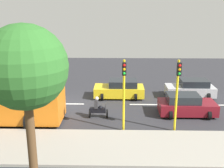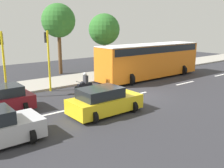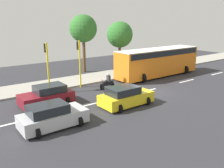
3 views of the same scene
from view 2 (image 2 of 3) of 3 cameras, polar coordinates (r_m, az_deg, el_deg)
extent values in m
cube|color=#2D2D33|center=(18.27, 5.07, -2.58)|extent=(40.00, 60.00, 0.10)
cube|color=#9E998E|center=(23.66, -6.66, 1.32)|extent=(4.00, 60.00, 0.15)
cube|color=white|center=(27.74, 23.40, 1.92)|extent=(0.20, 2.40, 0.01)
cube|color=white|center=(22.70, 16.14, 0.20)|extent=(0.20, 2.40, 0.01)
cube|color=white|center=(18.26, 5.07, -2.41)|extent=(0.20, 2.40, 0.01)
cube|color=white|center=(14.95, -11.98, -6.21)|extent=(0.20, 2.40, 0.01)
cube|color=#1E2328|center=(15.60, -23.75, -1.51)|extent=(1.63, 2.22, 0.56)
cylinder|color=black|center=(15.32, -19.01, -4.94)|extent=(0.64, 0.22, 0.64)
cylinder|color=black|center=(16.89, -21.00, -3.44)|extent=(0.64, 0.22, 0.64)
cylinder|color=black|center=(12.85, -20.29, -8.52)|extent=(0.64, 0.22, 0.64)
cylinder|color=black|center=(11.42, -17.64, -11.07)|extent=(0.64, 0.22, 0.64)
cube|color=yellow|center=(14.34, -1.55, -4.42)|extent=(1.91, 4.15, 0.80)
cube|color=#1E2328|center=(13.96, -2.66, -2.01)|extent=(1.60, 2.33, 0.56)
cylinder|color=black|center=(15.85, 0.58, -3.60)|extent=(0.64, 0.22, 0.64)
cylinder|color=black|center=(14.64, 4.76, -5.08)|extent=(0.64, 0.22, 0.64)
cylinder|color=black|center=(14.36, -7.98, -5.52)|extent=(0.64, 0.22, 0.64)
cylinder|color=black|center=(13.01, -4.15, -7.43)|extent=(0.64, 0.22, 0.64)
cube|color=orange|center=(24.07, 8.54, 5.27)|extent=(2.50, 11.00, 2.90)
cube|color=black|center=(23.95, 8.63, 7.88)|extent=(2.52, 10.56, 0.60)
cube|color=white|center=(23.92, 8.67, 8.76)|extent=(2.50, 11.00, 0.08)
cylinder|color=black|center=(21.05, 4.06, 1.08)|extent=(1.00, 0.30, 1.00)
cylinder|color=black|center=(22.69, 0.31, 1.99)|extent=(1.00, 0.30, 1.00)
cylinder|color=black|center=(26.25, 15.49, 3.04)|extent=(1.00, 0.30, 1.00)
cylinder|color=black|center=(27.58, 11.81, 3.71)|extent=(1.00, 0.30, 1.00)
cylinder|color=black|center=(18.43, -7.86, -1.39)|extent=(0.60, 0.10, 0.60)
cylinder|color=black|center=(19.05, -4.76, -0.84)|extent=(0.60, 0.10, 0.60)
cube|color=black|center=(18.70, -6.17, -0.34)|extent=(0.28, 1.10, 0.36)
sphere|color=black|center=(18.55, -6.71, 0.11)|extent=(0.32, 0.32, 0.32)
cylinder|color=black|center=(18.34, -7.65, 0.47)|extent=(0.55, 0.04, 0.04)
cube|color=#333338|center=(18.65, -5.95, 1.04)|extent=(0.36, 0.24, 0.60)
sphere|color=silver|center=(18.55, -6.11, 2.23)|extent=(0.26, 0.26, 0.26)
cylinder|color=#3F3F3F|center=(29.99, 6.56, 4.79)|extent=(0.16, 0.16, 0.85)
cylinder|color=#3F3F3F|center=(30.13, 6.29, 4.83)|extent=(0.16, 0.16, 0.85)
cube|color=gold|center=(29.96, 6.46, 6.18)|extent=(0.40, 0.24, 0.60)
sphere|color=tan|center=(29.91, 6.48, 7.00)|extent=(0.22, 0.22, 0.22)
cylinder|color=yellow|center=(19.36, -13.99, 4.93)|extent=(0.14, 0.14, 4.50)
cube|color=black|center=(19.40, -14.55, 10.11)|extent=(0.24, 0.24, 0.76)
sphere|color=red|center=(19.50, -14.74, 10.82)|extent=(0.16, 0.16, 0.16)
sphere|color=#F2A50C|center=(19.51, -14.70, 10.12)|extent=(0.16, 0.16, 0.16)
sphere|color=green|center=(19.52, -14.66, 9.42)|extent=(0.16, 0.16, 0.16)
cylinder|color=yellow|center=(18.29, -23.06, 3.80)|extent=(0.14, 0.14, 4.50)
cube|color=black|center=(18.33, -23.75, 9.28)|extent=(0.24, 0.24, 0.76)
sphere|color=red|center=(18.44, -23.91, 10.03)|extent=(0.16, 0.16, 0.16)
sphere|color=#F2A50C|center=(18.45, -23.85, 9.29)|extent=(0.16, 0.16, 0.16)
sphere|color=green|center=(18.46, -23.78, 8.55)|extent=(0.16, 0.16, 0.16)
cylinder|color=brown|center=(28.87, -1.72, 6.60)|extent=(0.36, 0.36, 3.20)
sphere|color=#2D6B28|center=(28.69, -1.76, 12.19)|extent=(3.45, 3.45, 3.45)
cylinder|color=brown|center=(26.25, -11.63, 6.73)|extent=(0.36, 0.36, 4.16)
sphere|color=#2D6B28|center=(26.10, -11.96, 13.80)|extent=(3.31, 3.31, 3.31)
camera|label=1|loc=(34.64, -25.66, 16.36)|focal=44.87mm
camera|label=3|loc=(4.10, -165.70, 9.21)|focal=38.32mm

